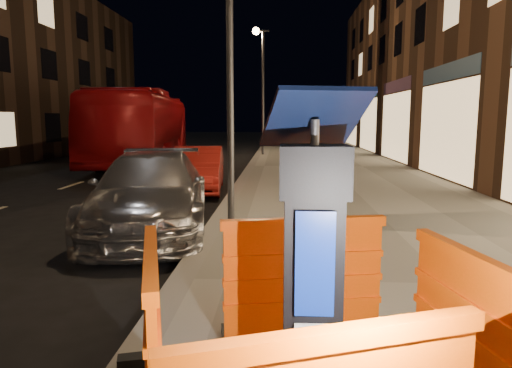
# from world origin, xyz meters

# --- Properties ---
(ground_plane) EXTENTS (120.00, 120.00, 0.00)m
(ground_plane) POSITION_xyz_m (0.00, 0.00, 0.00)
(ground_plane) COLOR black
(ground_plane) RESTS_ON ground
(sidewalk) EXTENTS (6.00, 60.00, 0.15)m
(sidewalk) POSITION_xyz_m (3.00, 0.00, 0.07)
(sidewalk) COLOR gray
(sidewalk) RESTS_ON ground
(kerb) EXTENTS (0.30, 60.00, 0.15)m
(kerb) POSITION_xyz_m (0.00, 0.00, 0.07)
(kerb) COLOR slate
(kerb) RESTS_ON ground
(parking_kiosk) EXTENTS (0.71, 0.71, 1.86)m
(parking_kiosk) POSITION_xyz_m (1.31, -2.37, 1.08)
(parking_kiosk) COLOR black
(parking_kiosk) RESTS_ON sidewalk
(barrier_back) EXTENTS (1.41, 0.79, 1.04)m
(barrier_back) POSITION_xyz_m (1.31, -1.42, 0.67)
(barrier_back) COLOR #FA5106
(barrier_back) RESTS_ON sidewalk
(barrier_kerbside) EXTENTS (0.89, 1.43, 1.04)m
(barrier_kerbside) POSITION_xyz_m (0.36, -2.37, 0.67)
(barrier_kerbside) COLOR #FA5106
(barrier_kerbside) RESTS_ON sidewalk
(barrier_bldgside) EXTENTS (0.81, 1.41, 1.04)m
(barrier_bldgside) POSITION_xyz_m (2.26, -2.37, 0.67)
(barrier_bldgside) COLOR #FA5106
(barrier_bldgside) RESTS_ON sidewalk
(car_silver) EXTENTS (2.61, 4.89, 1.35)m
(car_silver) POSITION_xyz_m (-1.14, 2.85, 0.00)
(car_silver) COLOR #AFAFB4
(car_silver) RESTS_ON ground
(car_red) EXTENTS (1.61, 3.74, 1.20)m
(car_red) POSITION_xyz_m (-1.09, 7.14, 0.00)
(car_red) COLOR #A11D17
(car_red) RESTS_ON ground
(bus_doubledecker) EXTENTS (3.81, 11.25, 3.07)m
(bus_doubledecker) POSITION_xyz_m (-4.74, 14.41, 0.00)
(bus_doubledecker) COLOR maroon
(bus_doubledecker) RESTS_ON ground
(street_lamp_mid) EXTENTS (0.12, 0.12, 6.00)m
(street_lamp_mid) POSITION_xyz_m (0.25, 3.00, 3.15)
(street_lamp_mid) COLOR #3F3F44
(street_lamp_mid) RESTS_ON sidewalk
(street_lamp_far) EXTENTS (0.12, 0.12, 6.00)m
(street_lamp_far) POSITION_xyz_m (0.25, 18.00, 3.15)
(street_lamp_far) COLOR #3F3F44
(street_lamp_far) RESTS_ON sidewalk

